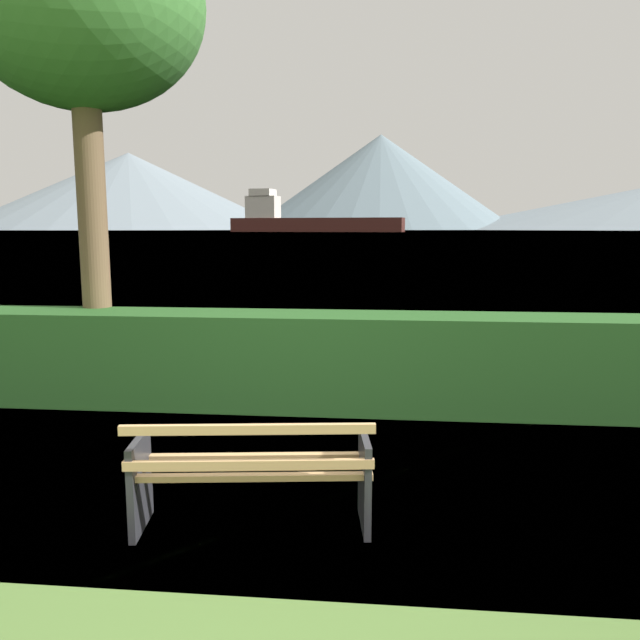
# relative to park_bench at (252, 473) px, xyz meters

# --- Properties ---
(ground_plane) EXTENTS (1400.00, 1400.00, 0.00)m
(ground_plane) POSITION_rel_park_bench_xyz_m (-0.01, 0.06, -0.43)
(ground_plane) COLOR #567A38
(water_surface) EXTENTS (620.00, 620.00, 0.00)m
(water_surface) POSITION_rel_park_bench_xyz_m (-0.01, 309.18, -0.42)
(water_surface) COLOR #7A99A8
(water_surface) RESTS_ON ground_plane
(park_bench) EXTENTS (1.76, 0.77, 0.87)m
(park_bench) POSITION_rel_park_bench_xyz_m (0.00, 0.00, 0.00)
(park_bench) COLOR tan
(park_bench) RESTS_ON ground_plane
(hedge_row) EXTENTS (12.08, 0.84, 1.14)m
(hedge_row) POSITION_rel_park_bench_xyz_m (-0.01, 3.09, 0.15)
(hedge_row) COLOR #285B23
(hedge_row) RESTS_ON ground_plane
(tree_near_bench) EXTENTS (2.98, 2.98, 6.12)m
(tree_near_bench) POSITION_rel_park_bench_xyz_m (-2.75, 3.47, 4.36)
(tree_near_bench) COLOR brown
(tree_near_bench) RESTS_ON ground_plane
(cargo_ship_large) EXTENTS (82.18, 24.85, 19.96)m
(cargo_ship_large) POSITION_rel_park_bench_xyz_m (-35.44, 285.33, 5.16)
(cargo_ship_large) COLOR #471E19
(cargo_ship_large) RESTS_ON water_surface
(distant_hills) EXTENTS (847.73, 421.36, 89.02)m
(distant_hills) POSITION_rel_park_bench_xyz_m (25.63, 586.58, 31.94)
(distant_hills) COLOR gray
(distant_hills) RESTS_ON ground_plane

